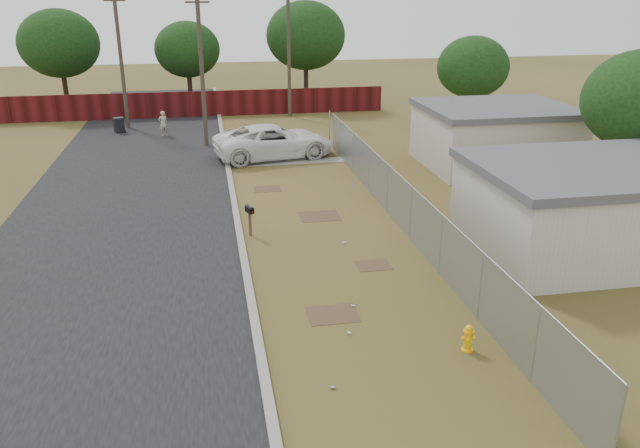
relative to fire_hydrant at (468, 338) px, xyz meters
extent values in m
plane|color=brown|center=(-2.19, 7.46, -0.36)|extent=(120.00, 120.00, 0.00)
cube|color=black|center=(-9.69, 15.46, -0.35)|extent=(9.00, 60.00, 0.02)
cube|color=gray|center=(-5.19, 15.46, -0.30)|extent=(0.25, 60.00, 0.12)
cube|color=gray|center=(-2.19, 18.96, -0.34)|extent=(6.20, 1.00, 0.03)
cylinder|color=gray|center=(0.91, -4.54, 0.64)|extent=(0.06, 0.06, 2.00)
cylinder|color=gray|center=(0.91, -1.54, 0.64)|extent=(0.06, 0.06, 2.00)
cylinder|color=gray|center=(0.91, 1.46, 0.64)|extent=(0.06, 0.06, 2.00)
cylinder|color=gray|center=(0.91, 4.46, 0.64)|extent=(0.06, 0.06, 2.00)
cylinder|color=gray|center=(0.91, 7.46, 0.64)|extent=(0.06, 0.06, 2.00)
cylinder|color=gray|center=(0.91, 10.46, 0.64)|extent=(0.06, 0.06, 2.00)
cylinder|color=gray|center=(0.91, 13.46, 0.64)|extent=(0.06, 0.06, 2.00)
cylinder|color=gray|center=(0.91, 16.46, 0.64)|extent=(0.06, 0.06, 2.00)
cylinder|color=gray|center=(0.91, 19.46, 0.64)|extent=(0.06, 0.06, 2.00)
cylinder|color=gray|center=(0.91, 22.46, 0.64)|extent=(0.06, 0.06, 2.00)
cylinder|color=gray|center=(0.91, 8.46, 1.64)|extent=(0.04, 26.00, 0.04)
cube|color=gray|center=(0.91, 8.46, 0.64)|extent=(0.01, 26.00, 2.00)
cube|color=black|center=(0.97, 8.46, -0.06)|extent=(0.03, 26.00, 0.60)
cube|color=#4F1113|center=(-8.19, 32.46, 0.54)|extent=(30.00, 0.12, 1.80)
cylinder|color=#463B2F|center=(-6.19, 23.46, 4.14)|extent=(0.24, 0.24, 9.00)
cube|color=#463B2F|center=(-6.19, 23.46, 7.54)|extent=(1.30, 0.10, 0.10)
cylinder|color=#463B2F|center=(-11.19, 29.46, 4.14)|extent=(0.24, 0.24, 9.00)
cube|color=#463B2F|center=(-11.19, 29.46, 7.54)|extent=(1.30, 0.10, 0.10)
cylinder|color=#463B2F|center=(-0.19, 31.46, 4.14)|extent=(0.24, 0.24, 9.00)
cube|color=beige|center=(6.81, 5.46, 1.04)|extent=(8.00, 6.00, 2.80)
cube|color=#4E4E53|center=(6.81, 5.46, 2.59)|extent=(8.32, 6.24, 0.30)
cube|color=beige|center=(8.31, 16.46, 1.04)|extent=(7.00, 6.00, 2.80)
cube|color=#4E4E53|center=(8.31, 16.46, 2.59)|extent=(7.28, 6.24, 0.30)
cylinder|color=#302015|center=(-16.19, 36.46, 1.29)|extent=(0.36, 0.36, 3.30)
ellipsoid|color=black|center=(-16.19, 36.46, 4.52)|extent=(5.70, 5.70, 4.84)
cylinder|color=#302015|center=(-7.19, 37.46, 1.07)|extent=(0.36, 0.36, 2.86)
ellipsoid|color=black|center=(-7.19, 37.46, 3.87)|extent=(4.94, 4.94, 4.20)
cylinder|color=#302015|center=(1.81, 36.46, 1.40)|extent=(0.36, 0.36, 3.52)
ellipsoid|color=black|center=(1.81, 36.46, 4.84)|extent=(6.08, 6.08, 5.17)
cylinder|color=#302015|center=(10.81, 25.46, 0.96)|extent=(0.36, 0.36, 2.64)
ellipsoid|color=black|center=(10.81, 25.46, 3.54)|extent=(4.56, 4.56, 3.88)
cylinder|color=#302015|center=(11.81, 10.46, 1.07)|extent=(0.36, 0.36, 2.86)
cylinder|color=yellow|center=(0.00, 0.00, -0.33)|extent=(0.36, 0.36, 0.05)
cylinder|color=yellow|center=(0.00, 0.00, -0.06)|extent=(0.25, 0.25, 0.52)
cylinder|color=yellow|center=(0.00, 0.00, 0.20)|extent=(0.33, 0.33, 0.04)
sphere|color=yellow|center=(0.00, 0.00, 0.27)|extent=(0.24, 0.24, 0.21)
cylinder|color=yellow|center=(0.00, 0.00, 0.38)|extent=(0.04, 0.04, 0.05)
cylinder|color=yellow|center=(-0.12, 0.03, 0.00)|extent=(0.11, 0.11, 0.10)
cylinder|color=yellow|center=(0.12, -0.02, 0.00)|extent=(0.11, 0.11, 0.10)
cylinder|color=yellow|center=(-0.02, -0.12, 0.00)|extent=(0.14, 0.13, 0.13)
cube|color=brown|center=(-4.79, 8.88, 0.12)|extent=(0.11, 0.11, 0.96)
cube|color=black|center=(-4.79, 8.88, 0.63)|extent=(0.33, 0.49, 0.17)
cylinder|color=black|center=(-4.79, 8.88, 0.72)|extent=(0.33, 0.49, 0.17)
cube|color=red|center=(-4.70, 8.64, 0.63)|extent=(0.03, 0.04, 0.10)
imported|color=white|center=(-2.61, 20.04, 0.53)|extent=(6.86, 4.11, 1.78)
imported|color=tan|center=(-8.75, 26.52, 0.42)|extent=(0.67, 0.56, 1.56)
cube|color=black|center=(-11.58, 28.07, 0.09)|extent=(0.73, 0.73, 0.90)
cube|color=black|center=(-11.58, 28.07, 0.56)|extent=(0.80, 0.80, 0.07)
cylinder|color=black|center=(-11.22, 27.91, -0.26)|extent=(0.11, 0.19, 0.19)
cylinder|color=beige|center=(-2.77, 1.33, -0.32)|extent=(0.11, 0.12, 0.07)
cylinder|color=#ABABB0|center=(-2.31, 2.78, -0.32)|extent=(0.12, 0.10, 0.07)
cylinder|color=beige|center=(-1.52, 7.47, -0.32)|extent=(0.10, 0.07, 0.07)
cylinder|color=#ABABB0|center=(-3.68, -0.96, -0.32)|extent=(0.12, 0.10, 0.07)
camera|label=1|loc=(-6.15, -12.73, 8.25)|focal=35.00mm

